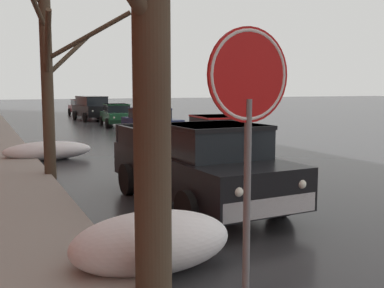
{
  "coord_description": "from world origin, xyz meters",
  "views": [
    {
      "loc": [
        -6.29,
        -1.98,
        2.47
      ],
      "look_at": [
        -0.79,
        9.95,
        0.86
      ],
      "focal_mm": 43.29,
      "sensor_mm": 36.0,
      "label": 1
    }
  ],
  "objects_px": {
    "sedan_maroon_at_far_intersection": "(82,107)",
    "stop_sign_at_corner": "(248,110)",
    "sedan_red_parked_kerbside_close": "(218,134)",
    "fire_hydrant": "(163,219)",
    "sedan_green_parked_far_down_block": "(117,114)",
    "pickup_truck_black_approaching_near_lane": "(199,164)",
    "sedan_darkblue_parked_kerbside_mid": "(151,121)",
    "bare_tree_second_along_sidewalk": "(48,61)",
    "bare_tree_at_the_corner": "(156,33)",
    "suv_black_queued_behind_truck": "(92,107)"
  },
  "relations": [
    {
      "from": "bare_tree_second_along_sidewalk",
      "to": "sedan_darkblue_parked_kerbside_mid",
      "type": "relative_size",
      "value": 1.45
    },
    {
      "from": "bare_tree_at_the_corner",
      "to": "sedan_maroon_at_far_intersection",
      "type": "xyz_separation_m",
      "value": [
        6.54,
        36.45,
        -2.28
      ]
    },
    {
      "from": "bare_tree_second_along_sidewalk",
      "to": "sedan_red_parked_kerbside_close",
      "type": "bearing_deg",
      "value": 19.62
    },
    {
      "from": "sedan_red_parked_kerbside_close",
      "to": "suv_black_queued_behind_truck",
      "type": "height_order",
      "value": "suv_black_queued_behind_truck"
    },
    {
      "from": "bare_tree_at_the_corner",
      "to": "fire_hydrant",
      "type": "xyz_separation_m",
      "value": [
        0.9,
        2.17,
        -2.68
      ]
    },
    {
      "from": "sedan_red_parked_kerbside_close",
      "to": "stop_sign_at_corner",
      "type": "bearing_deg",
      "value": -116.98
    },
    {
      "from": "pickup_truck_black_approaching_near_lane",
      "to": "sedan_darkblue_parked_kerbside_mid",
      "type": "xyz_separation_m",
      "value": [
        3.87,
        13.83,
        -0.13
      ]
    },
    {
      "from": "bare_tree_second_along_sidewalk",
      "to": "fire_hydrant",
      "type": "xyz_separation_m",
      "value": [
        0.9,
        -6.01,
        -2.8
      ]
    },
    {
      "from": "suv_black_queued_behind_truck",
      "to": "stop_sign_at_corner",
      "type": "height_order",
      "value": "stop_sign_at_corner"
    },
    {
      "from": "sedan_red_parked_kerbside_close",
      "to": "sedan_green_parked_far_down_block",
      "type": "bearing_deg",
      "value": 90.04
    },
    {
      "from": "suv_black_queued_behind_truck",
      "to": "sedan_green_parked_far_down_block",
      "type": "bearing_deg",
      "value": -86.98
    },
    {
      "from": "pickup_truck_black_approaching_near_lane",
      "to": "stop_sign_at_corner",
      "type": "xyz_separation_m",
      "value": [
        -2.15,
        -5.38,
        1.41
      ]
    },
    {
      "from": "sedan_maroon_at_far_intersection",
      "to": "sedan_darkblue_parked_kerbside_mid",
      "type": "bearing_deg",
      "value": -90.83
    },
    {
      "from": "sedan_maroon_at_far_intersection",
      "to": "fire_hydrant",
      "type": "relative_size",
      "value": 5.91
    },
    {
      "from": "bare_tree_at_the_corner",
      "to": "pickup_truck_black_approaching_near_lane",
      "type": "height_order",
      "value": "bare_tree_at_the_corner"
    },
    {
      "from": "pickup_truck_black_approaching_near_lane",
      "to": "sedan_red_parked_kerbside_close",
      "type": "height_order",
      "value": "pickup_truck_black_approaching_near_lane"
    },
    {
      "from": "pickup_truck_black_approaching_near_lane",
      "to": "sedan_green_parked_far_down_block",
      "type": "relative_size",
      "value": 1.3
    },
    {
      "from": "sedan_green_parked_far_down_block",
      "to": "stop_sign_at_corner",
      "type": "bearing_deg",
      "value": -103.22
    },
    {
      "from": "sedan_red_parked_kerbside_close",
      "to": "suv_black_queued_behind_truck",
      "type": "xyz_separation_m",
      "value": [
        -0.32,
        19.71,
        0.24
      ]
    },
    {
      "from": "pickup_truck_black_approaching_near_lane",
      "to": "sedan_green_parked_far_down_block",
      "type": "xyz_separation_m",
      "value": [
        3.9,
        20.35,
        -0.13
      ]
    },
    {
      "from": "sedan_red_parked_kerbside_close",
      "to": "sedan_darkblue_parked_kerbside_mid",
      "type": "distance_m",
      "value": 7.32
    },
    {
      "from": "sedan_maroon_at_far_intersection",
      "to": "sedan_red_parked_kerbside_close",
      "type": "bearing_deg",
      "value": -90.52
    },
    {
      "from": "fire_hydrant",
      "to": "stop_sign_at_corner",
      "type": "xyz_separation_m",
      "value": [
        -0.66,
        -3.63,
        1.93
      ]
    },
    {
      "from": "sedan_darkblue_parked_kerbside_mid",
      "to": "fire_hydrant",
      "type": "relative_size",
      "value": 5.77
    },
    {
      "from": "pickup_truck_black_approaching_near_lane",
      "to": "fire_hydrant",
      "type": "xyz_separation_m",
      "value": [
        -1.49,
        -1.75,
        -0.53
      ]
    },
    {
      "from": "sedan_maroon_at_far_intersection",
      "to": "stop_sign_at_corner",
      "type": "bearing_deg",
      "value": -99.42
    },
    {
      "from": "suv_black_queued_behind_truck",
      "to": "fire_hydrant",
      "type": "distance_m",
      "value": 28.43
    },
    {
      "from": "sedan_maroon_at_far_intersection",
      "to": "sedan_green_parked_far_down_block",
      "type": "bearing_deg",
      "value": -91.16
    },
    {
      "from": "sedan_green_parked_far_down_block",
      "to": "bare_tree_second_along_sidewalk",
      "type": "bearing_deg",
      "value": -111.36
    },
    {
      "from": "sedan_red_parked_kerbside_close",
      "to": "stop_sign_at_corner",
      "type": "relative_size",
      "value": 1.45
    },
    {
      "from": "sedan_darkblue_parked_kerbside_mid",
      "to": "suv_black_queued_behind_truck",
      "type": "bearing_deg",
      "value": 91.32
    },
    {
      "from": "fire_hydrant",
      "to": "stop_sign_at_corner",
      "type": "distance_m",
      "value": 4.17
    },
    {
      "from": "bare_tree_second_along_sidewalk",
      "to": "stop_sign_at_corner",
      "type": "relative_size",
      "value": 2.02
    },
    {
      "from": "sedan_red_parked_kerbside_close",
      "to": "sedan_darkblue_parked_kerbside_mid",
      "type": "relative_size",
      "value": 1.04
    },
    {
      "from": "suv_black_queued_behind_truck",
      "to": "sedan_maroon_at_far_intersection",
      "type": "height_order",
      "value": "suv_black_queued_behind_truck"
    },
    {
      "from": "pickup_truck_black_approaching_near_lane",
      "to": "sedan_green_parked_far_down_block",
      "type": "height_order",
      "value": "pickup_truck_black_approaching_near_lane"
    },
    {
      "from": "sedan_darkblue_parked_kerbside_mid",
      "to": "stop_sign_at_corner",
      "type": "xyz_separation_m",
      "value": [
        -6.02,
        -19.21,
        1.54
      ]
    },
    {
      "from": "bare_tree_second_along_sidewalk",
      "to": "sedan_red_parked_kerbside_close",
      "type": "height_order",
      "value": "bare_tree_second_along_sidewalk"
    },
    {
      "from": "sedan_darkblue_parked_kerbside_mid",
      "to": "fire_hydrant",
      "type": "xyz_separation_m",
      "value": [
        -5.36,
        -15.57,
        -0.4
      ]
    },
    {
      "from": "bare_tree_at_the_corner",
      "to": "fire_hydrant",
      "type": "bearing_deg",
      "value": 67.51
    },
    {
      "from": "pickup_truck_black_approaching_near_lane",
      "to": "sedan_darkblue_parked_kerbside_mid",
      "type": "distance_m",
      "value": 14.36
    },
    {
      "from": "suv_black_queued_behind_truck",
      "to": "stop_sign_at_corner",
      "type": "xyz_separation_m",
      "value": [
        -5.74,
        -31.6,
        1.3
      ]
    },
    {
      "from": "bare_tree_second_along_sidewalk",
      "to": "sedan_red_parked_kerbside_close",
      "type": "xyz_separation_m",
      "value": [
        6.3,
        2.25,
        -2.4
      ]
    },
    {
      "from": "stop_sign_at_corner",
      "to": "sedan_green_parked_far_down_block",
      "type": "bearing_deg",
      "value": 76.78
    },
    {
      "from": "bare_tree_at_the_corner",
      "to": "sedan_red_parked_kerbside_close",
      "type": "relative_size",
      "value": 1.34
    },
    {
      "from": "fire_hydrant",
      "to": "pickup_truck_black_approaching_near_lane",
      "type": "bearing_deg",
      "value": 49.49
    },
    {
      "from": "sedan_darkblue_parked_kerbside_mid",
      "to": "sedan_green_parked_far_down_block",
      "type": "bearing_deg",
      "value": 89.78
    },
    {
      "from": "sedan_red_parked_kerbside_close",
      "to": "sedan_maroon_at_far_intersection",
      "type": "height_order",
      "value": "same"
    },
    {
      "from": "bare_tree_at_the_corner",
      "to": "suv_black_queued_behind_truck",
      "type": "bearing_deg",
      "value": 78.78
    },
    {
      "from": "fire_hydrant",
      "to": "bare_tree_second_along_sidewalk",
      "type": "bearing_deg",
      "value": 98.51
    }
  ]
}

